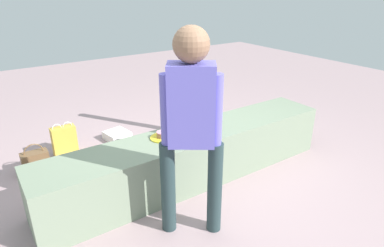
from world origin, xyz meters
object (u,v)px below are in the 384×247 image
Objects in this scene: water_bottle_near_gift at (249,127)px; adult_standing at (191,119)px; cake_plate at (162,136)px; gift_bag at (64,141)px; child_seated at (194,113)px; party_cup_red at (58,189)px; handbag_black_leather at (119,156)px; handbag_brown_canvas at (35,161)px; cake_box_white at (117,135)px.

adult_standing is at bearing -146.52° from water_bottle_near_gift.
water_bottle_near_gift is at bearing 33.48° from adult_standing.
cake_plate is 1.37m from gift_bag.
child_seated is at bearing 54.17° from adult_standing.
party_cup_red is (-1.16, 0.52, -0.66)m from child_seated.
handbag_black_leather reaches higher than water_bottle_near_gift.
cake_plate is 0.73× the size of handbag_brown_canvas.
adult_standing is 4.05× the size of gift_bag.
handbag_black_leather is (0.41, -0.57, -0.06)m from gift_bag.
party_cup_red is (-0.88, 0.43, -0.47)m from cake_plate.
handbag_brown_canvas is at bearing 153.70° from handbag_black_leather.
cake_box_white is (0.03, 1.22, -0.48)m from cake_plate.
handbag_black_leather reaches higher than party_cup_red.
adult_standing is 2.01m from handbag_brown_canvas.
gift_bag is (-0.89, 1.26, -0.55)m from child_seated.
adult_standing is at bearing -94.54° from cake_box_white.
cake_box_white is at bearing 101.08° from child_seated.
child_seated is 1.44m from party_cup_red.
water_bottle_near_gift is at bearing -28.47° from cake_box_white.
child_seated is 4.28× the size of party_cup_red.
handbag_brown_canvas is at bearing -166.35° from cake_box_white.
cake_box_white is 0.66m from handbag_black_leather.
cake_plate is at bearing -72.07° from handbag_black_leather.
party_cup_red is (-2.38, 0.00, -0.03)m from water_bottle_near_gift.
gift_bag is at bearing -176.03° from cake_box_white.
cake_plate is 1.99× the size of party_cup_red.
handbag_black_leather is at bearing 173.84° from water_bottle_near_gift.
adult_standing reaches higher than party_cup_red.
child_seated reaches higher than cake_plate.
child_seated is at bearing -40.74° from handbag_brown_canvas.
handbag_brown_canvas is at bearing 97.87° from party_cup_red.
water_bottle_near_gift is 2.38m from party_cup_red.
handbag_black_leather is at bearing 93.51° from adult_standing.
water_bottle_near_gift is at bearing -12.81° from handbag_brown_canvas.
cake_box_white is (0.63, 0.04, -0.12)m from gift_bag.
cake_plate is 0.58× the size of gift_bag.
party_cup_red is at bearing -82.13° from handbag_brown_canvas.
cake_plate is 1.43m from handbag_brown_canvas.
child_seated reaches higher than party_cup_red.
party_cup_red is 0.71m from handbag_black_leather.
adult_standing is 5.08× the size of handbag_brown_canvas.
adult_standing is 1.59m from party_cup_red.
handbag_brown_canvas is (-0.08, 0.55, 0.06)m from party_cup_red.
adult_standing is 6.97× the size of cake_plate.
handbag_brown_canvas is at bearing 117.18° from adult_standing.
gift_bag reaches higher than party_cup_red.
party_cup_red is at bearing 156.14° from child_seated.
adult_standing reaches higher than cake_plate.
gift_bag is at bearing 117.19° from cake_plate.
gift_bag is at bearing 69.88° from party_cup_red.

